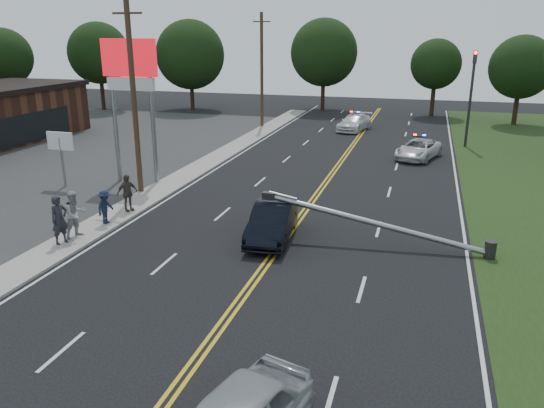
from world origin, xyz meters
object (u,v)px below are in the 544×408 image
(pylon_sign, at_px, (130,77))
(small_sign, at_px, (61,146))
(bystander_b, at_px, (75,214))
(crashed_sedan, at_px, (272,222))
(emergency_b, at_px, (354,122))
(bystander_d, at_px, (127,193))
(emergency_a, at_px, (418,149))
(bystander_a, at_px, (59,220))
(bystander_c, at_px, (105,207))
(fallen_streetlight, at_px, (388,226))
(traffic_signal, at_px, (471,91))
(utility_pole_mid, at_px, (134,98))
(utility_pole_far, at_px, (262,70))

(pylon_sign, height_order, small_sign, pylon_sign)
(bystander_b, bearing_deg, crashed_sedan, -53.82)
(small_sign, distance_m, emergency_b, 26.24)
(crashed_sedan, bearing_deg, pylon_sign, 142.05)
(bystander_d, bearing_deg, emergency_a, -9.90)
(crashed_sedan, relative_size, bystander_a, 2.25)
(emergency_b, bearing_deg, bystander_c, -93.22)
(bystander_a, relative_size, bystander_b, 1.01)
(pylon_sign, relative_size, small_sign, 2.58)
(small_sign, height_order, fallen_streetlight, small_sign)
(emergency_b, distance_m, bystander_d, 26.78)
(traffic_signal, distance_m, bystander_c, 28.42)
(bystander_b, bearing_deg, fallen_streetlight, -58.49)
(crashed_sedan, bearing_deg, emergency_a, 66.85)
(small_sign, relative_size, utility_pole_mid, 0.31)
(utility_pole_far, relative_size, bystander_a, 4.98)
(traffic_signal, bearing_deg, fallen_streetlight, -100.59)
(bystander_a, bearing_deg, crashed_sedan, -49.58)
(utility_pole_far, height_order, bystander_c, utility_pole_far)
(small_sign, height_order, bystander_d, small_sign)
(bystander_a, relative_size, bystander_c, 1.31)
(emergency_a, height_order, bystander_d, bystander_d)
(emergency_b, bearing_deg, crashed_sedan, -77.79)
(small_sign, bearing_deg, bystander_c, -40.15)
(utility_pole_mid, xyz_separation_m, bystander_d, (1.12, -3.14, -4.06))
(small_sign, height_order, utility_pole_far, utility_pole_far)
(fallen_streetlight, bearing_deg, pylon_sign, 157.78)
(pylon_sign, xyz_separation_m, bystander_c, (2.39, -6.96, -5.11))
(traffic_signal, xyz_separation_m, utility_pole_mid, (-17.50, -18.00, 0.88))
(traffic_signal, bearing_deg, bystander_b, -123.95)
(small_sign, xyz_separation_m, emergency_a, (18.95, 12.82, -1.69))
(traffic_signal, relative_size, emergency_a, 1.52)
(bystander_c, bearing_deg, bystander_a, 173.33)
(bystander_b, bearing_deg, emergency_b, 4.79)
(utility_pole_mid, relative_size, emergency_a, 2.16)
(crashed_sedan, height_order, bystander_d, bystander_d)
(pylon_sign, distance_m, traffic_signal, 24.75)
(pylon_sign, height_order, utility_pole_mid, utility_pole_mid)
(traffic_signal, distance_m, crashed_sedan, 24.27)
(fallen_streetlight, height_order, crashed_sedan, fallen_streetlight)
(utility_pole_mid, height_order, emergency_a, utility_pole_mid)
(bystander_d, bearing_deg, bystander_a, -156.22)
(small_sign, relative_size, traffic_signal, 0.44)
(fallen_streetlight, bearing_deg, bystander_d, 176.00)
(crashed_sedan, bearing_deg, utility_pole_far, 102.75)
(utility_pole_mid, distance_m, bystander_d, 5.25)
(bystander_b, bearing_deg, emergency_a, -15.05)
(traffic_signal, xyz_separation_m, bystander_d, (-16.38, -21.14, -3.18))
(utility_pole_mid, relative_size, bystander_b, 5.02)
(crashed_sedan, xyz_separation_m, bystander_d, (-7.56, 1.21, 0.28))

